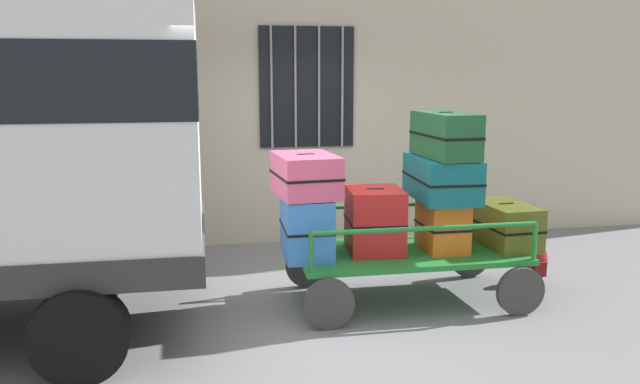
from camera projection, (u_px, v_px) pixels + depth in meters
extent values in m
plane|color=slate|center=(321.00, 305.00, 6.08)|extent=(40.00, 40.00, 0.00)
cube|color=#BCB29E|center=(285.00, 47.00, 8.03)|extent=(12.00, 0.30, 5.00)
cube|color=black|center=(307.00, 87.00, 8.01)|extent=(1.20, 0.04, 1.50)
cylinder|color=gray|center=(272.00, 88.00, 7.89)|extent=(0.03, 0.03, 1.50)
cylinder|color=gray|center=(295.00, 87.00, 7.94)|extent=(0.03, 0.03, 1.50)
cylinder|color=gray|center=(319.00, 87.00, 7.99)|extent=(0.03, 0.03, 1.50)
cylinder|color=gray|center=(342.00, 87.00, 8.05)|extent=(0.03, 0.03, 1.50)
cylinder|color=black|center=(80.00, 336.00, 4.52)|extent=(0.70, 0.22, 0.70)
cube|color=#1E722D|center=(408.00, 253.00, 6.13)|extent=(2.14, 1.10, 0.05)
cylinder|color=#383838|center=(520.00, 291.00, 5.79)|extent=(0.45, 0.06, 0.45)
cylinder|color=#383838|center=(469.00, 256.00, 6.89)|extent=(0.45, 0.06, 0.45)
cylinder|color=#383838|center=(329.00, 304.00, 5.47)|extent=(0.45, 0.06, 0.45)
cylinder|color=#383838|center=(307.00, 265.00, 6.57)|extent=(0.45, 0.06, 0.45)
cylinder|color=#1E722D|center=(534.00, 242.00, 5.79)|extent=(0.04, 0.04, 0.34)
cylinder|color=#1E722D|center=(486.00, 217.00, 6.77)|extent=(0.04, 0.04, 0.34)
cylinder|color=#1E722D|center=(311.00, 253.00, 5.42)|extent=(0.04, 0.04, 0.34)
cylinder|color=#1E722D|center=(294.00, 225.00, 6.40)|extent=(0.04, 0.04, 0.34)
cylinder|color=#1E722D|center=(427.00, 228.00, 5.57)|extent=(2.06, 0.04, 0.04)
cylinder|color=#1E722D|center=(393.00, 205.00, 6.55)|extent=(2.06, 0.04, 0.04)
cube|color=#3372C6|center=(306.00, 227.00, 5.88)|extent=(0.43, 0.68, 0.56)
cube|color=black|center=(306.00, 227.00, 5.88)|extent=(0.44, 0.69, 0.02)
cube|color=black|center=(306.00, 197.00, 5.83)|extent=(0.15, 0.03, 0.02)
cube|color=#CC4C72|center=(306.00, 175.00, 5.83)|extent=(0.58, 0.79, 0.38)
cube|color=black|center=(306.00, 175.00, 5.83)|extent=(0.59, 0.80, 0.02)
cube|color=black|center=(305.00, 155.00, 5.80)|extent=(0.16, 0.05, 0.02)
cube|color=#B21E1E|center=(375.00, 220.00, 6.03)|extent=(0.54, 0.61, 0.61)
cube|color=black|center=(375.00, 220.00, 6.03)|extent=(0.56, 0.62, 0.02)
cube|color=black|center=(375.00, 190.00, 5.98)|extent=(0.16, 0.04, 0.02)
cube|color=orange|center=(442.00, 225.00, 6.11)|extent=(0.38, 0.54, 0.48)
cube|color=black|center=(442.00, 225.00, 6.11)|extent=(0.39, 0.55, 0.02)
cube|color=black|center=(443.00, 201.00, 6.07)|extent=(0.13, 0.03, 0.02)
cube|color=#0F5960|center=(442.00, 178.00, 6.09)|extent=(0.56, 0.94, 0.40)
cube|color=black|center=(442.00, 178.00, 6.09)|extent=(0.57, 0.95, 0.02)
cube|color=black|center=(442.00, 158.00, 6.06)|extent=(0.16, 0.04, 0.02)
cube|color=#194C28|center=(445.00, 135.00, 5.97)|extent=(0.42, 0.86, 0.42)
cube|color=black|center=(445.00, 135.00, 5.97)|extent=(0.43, 0.88, 0.02)
cube|color=black|center=(446.00, 113.00, 5.93)|extent=(0.13, 0.04, 0.02)
cube|color=#4C5119|center=(505.00, 225.00, 6.26)|extent=(0.47, 0.78, 0.42)
cube|color=black|center=(505.00, 225.00, 6.26)|extent=(0.48, 0.79, 0.02)
cube|color=black|center=(506.00, 204.00, 6.22)|extent=(0.15, 0.04, 0.02)
ellipsoid|color=maroon|center=(535.00, 263.00, 6.69)|extent=(0.27, 0.19, 0.44)
cube|color=maroon|center=(539.00, 269.00, 6.60)|extent=(0.14, 0.06, 0.15)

